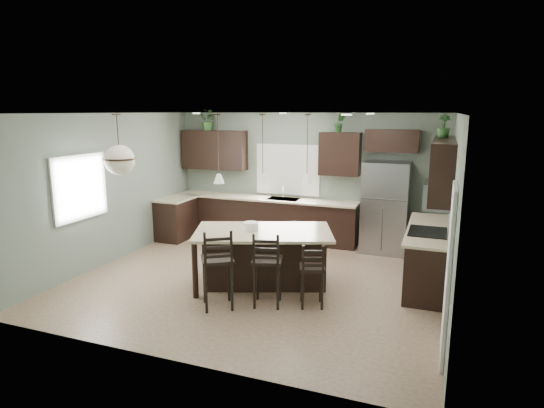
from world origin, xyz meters
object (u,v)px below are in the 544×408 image
at_px(refrigerator, 385,207).
at_px(serving_dish, 251,226).
at_px(bar_stool_right, 312,275).
at_px(plant_back_left, 208,120).
at_px(kitchen_island, 263,258).
at_px(bar_stool_center, 267,268).
at_px(bar_stool_left, 217,268).

xyz_separation_m(refrigerator, serving_dish, (-1.83, -2.64, 0.07)).
relative_size(serving_dish, bar_stool_right, 0.25).
xyz_separation_m(serving_dish, plant_back_left, (-2.25, 2.81, 1.64)).
distance_m(kitchen_island, bar_stool_center, 0.82).
bearing_deg(serving_dish, refrigerator, 55.34).
relative_size(refrigerator, serving_dish, 7.71).
xyz_separation_m(bar_stool_left, bar_stool_right, (1.27, 0.52, -0.11)).
bearing_deg(refrigerator, bar_stool_left, -117.95).
bearing_deg(plant_back_left, bar_stool_right, -43.82).
bearing_deg(bar_stool_right, bar_stool_left, -177.27).
xyz_separation_m(bar_stool_left, plant_back_left, (-2.14, 3.80, 2.03)).
height_order(kitchen_island, plant_back_left, plant_back_left).
xyz_separation_m(kitchen_island, bar_stool_left, (-0.29, -1.06, 0.14)).
distance_m(refrigerator, bar_stool_center, 3.56).
relative_size(refrigerator, bar_stool_left, 1.54).
xyz_separation_m(refrigerator, bar_stool_left, (-1.93, -3.64, -0.32)).
relative_size(bar_stool_left, bar_stool_right, 1.23).
bearing_deg(bar_stool_right, plant_back_left, 116.61).
bearing_deg(bar_stool_center, refrigerator, 54.10).
bearing_deg(kitchen_island, refrigerator, 37.08).
distance_m(refrigerator, bar_stool_right, 3.21).
bearing_deg(bar_stool_right, kitchen_island, 131.68).
xyz_separation_m(serving_dish, bar_stool_center, (0.55, -0.66, -0.43)).
bearing_deg(refrigerator, plant_back_left, 177.66).
bearing_deg(kitchen_island, bar_stool_left, -125.62).
relative_size(kitchen_island, bar_stool_center, 1.93).
relative_size(serving_dish, plant_back_left, 0.51).
height_order(refrigerator, bar_stool_center, refrigerator).
distance_m(kitchen_island, plant_back_left, 4.26).
bearing_deg(bar_stool_center, bar_stool_left, -167.64).
distance_m(kitchen_island, bar_stool_right, 1.12).
height_order(bar_stool_center, plant_back_left, plant_back_left).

